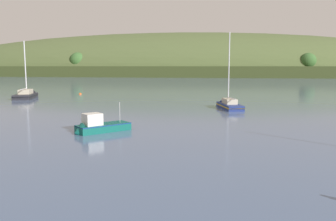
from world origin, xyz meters
The scene contains 5 objects.
far_shoreline_hill centered at (-13.74, 226.83, 0.31)m, with size 484.97×112.50×56.02m.
sailboat_near_mooring centered at (-24.01, 58.96, 0.37)m, with size 4.86×8.53×11.90m.
sailboat_midwater_white centered at (13.10, 47.22, 0.30)m, with size 3.74×7.69×11.67m.
fishing_boat_moored centered at (0.12, 27.64, 0.36)m, with size 5.05×4.97×3.27m.
mooring_buoy_far_upstream centered at (-17.04, 68.28, 0.00)m, with size 0.60×0.60×0.68m.
Camera 1 is at (9.95, -2.29, 6.03)m, focal length 36.45 mm.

